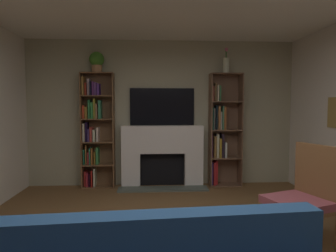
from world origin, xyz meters
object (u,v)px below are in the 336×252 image
object	(u,v)px
fireplace	(162,154)
vase_with_flowers	(226,64)
bookshelf_right	(221,132)
tv	(162,107)
armchair	(305,195)
potted_plant	(97,61)
bookshelf_left	(95,129)

from	to	relation	value
fireplace	vase_with_flowers	size ratio (longest dim) A/B	3.46
fireplace	bookshelf_right	size ratio (longest dim) A/B	0.77
fireplace	tv	distance (m)	0.87
bookshelf_right	tv	bearing A→B (deg)	175.75
armchair	vase_with_flowers	bearing A→B (deg)	96.26
tv	bookshelf_right	size ratio (longest dim) A/B	0.57
potted_plant	tv	bearing A→B (deg)	5.89
tv	bookshelf_left	world-z (taller)	bookshelf_left
fireplace	potted_plant	xyz separation A→B (m)	(-1.16, -0.03, 1.67)
fireplace	armchair	xyz separation A→B (m)	(1.42, -2.41, -0.07)
bookshelf_left	bookshelf_right	bearing A→B (deg)	-0.26
tv	vase_with_flowers	bearing A→B (deg)	-5.87
bookshelf_left	vase_with_flowers	distance (m)	2.66
potted_plant	armchair	xyz separation A→B (m)	(2.59, -2.39, -1.74)
bookshelf_left	potted_plant	bearing A→B (deg)	-39.81
vase_with_flowers	armchair	distance (m)	2.95
vase_with_flowers	armchair	size ratio (longest dim) A/B	0.43
fireplace	tv	world-z (taller)	tv
fireplace	potted_plant	bearing A→B (deg)	-178.72
fireplace	tv	xyz separation A→B (m)	(0.00, 0.09, 0.86)
fireplace	vase_with_flowers	xyz separation A→B (m)	(1.16, -0.03, 1.64)
fireplace	bookshelf_left	bearing A→B (deg)	178.91
fireplace	armchair	distance (m)	2.80
tv	vase_with_flowers	distance (m)	1.40
fireplace	potted_plant	distance (m)	2.04
fireplace	armchair	bearing A→B (deg)	-59.44
bookshelf_left	armchair	size ratio (longest dim) A/B	1.95
fireplace	potted_plant	world-z (taller)	potted_plant
fireplace	vase_with_flowers	distance (m)	2.01
tv	vase_with_flowers	xyz separation A→B (m)	(1.16, -0.12, 0.78)
vase_with_flowers	fireplace	bearing A→B (deg)	178.75
fireplace	bookshelf_left	size ratio (longest dim) A/B	0.77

